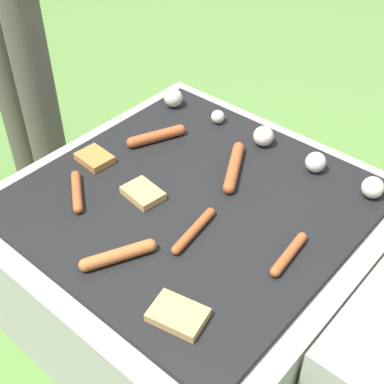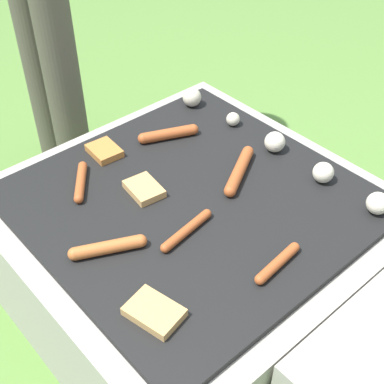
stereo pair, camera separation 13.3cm
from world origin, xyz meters
The scene contains 12 objects.
ground_plane centered at (0.00, 0.00, 0.00)m, with size 14.00×14.00×0.00m, color #567F38.
grill centered at (0.00, 0.00, 0.20)m, with size 0.89×0.89×0.39m.
sausage_back_left centered at (0.01, 0.15, 0.41)m, with size 0.12×0.19×0.03m.
sausage_mid_right centered at (-0.23, -0.18, 0.41)m, with size 0.13×0.11×0.02m.
sausage_front_center centered at (0.01, -0.26, 0.41)m, with size 0.10×0.16×0.03m.
sausage_mid_left centered at (-0.24, 0.12, 0.41)m, with size 0.09×0.17×0.03m.
sausage_front_left centered at (0.09, -0.09, 0.41)m, with size 0.04×0.17×0.02m.
sausage_back_right centered at (0.30, -0.01, 0.41)m, with size 0.04×0.15×0.02m.
bread_slice_left centered at (0.22, -0.29, 0.40)m, with size 0.13×0.10×0.02m.
bread_slice_center centered at (-0.10, -0.08, 0.40)m, with size 0.11×0.09×0.02m.
bread_slice_right centered at (-0.30, -0.06, 0.40)m, with size 0.10×0.08×0.02m.
mushroom_row centered at (0.01, 0.30, 0.42)m, with size 0.73×0.07×0.06m.
Camera 1 is at (0.66, -0.77, 1.28)m, focal length 50.00 mm.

